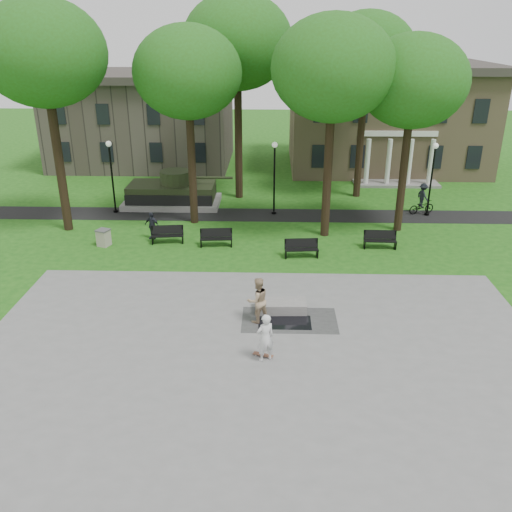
{
  "coord_description": "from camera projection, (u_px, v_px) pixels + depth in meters",
  "views": [
    {
      "loc": [
        0.35,
        -21.61,
        11.48
      ],
      "look_at": [
        -0.36,
        1.91,
        1.4
      ],
      "focal_mm": 38.0,
      "sensor_mm": 36.0,
      "label": 1
    }
  ],
  "objects": [
    {
      "name": "tree_1",
      "position": [
        188.0,
        73.0,
        30.63
      ],
      "size": [
        6.2,
        6.2,
        11.63
      ],
      "color": "black",
      "rests_on": "ground"
    },
    {
      "name": "trash_bin",
      "position": [
        104.0,
        238.0,
        30.34
      ],
      "size": [
        0.85,
        0.85,
        0.96
      ],
      "rotation": [
        0.0,
        0.0,
        -0.36
      ],
      "color": "#B0A891",
      "rests_on": "ground"
    },
    {
      "name": "tree_3",
      "position": [
        413.0,
        82.0,
        29.51
      ],
      "size": [
        6.0,
        6.0,
        11.19
      ],
      "color": "black",
      "rests_on": "ground"
    },
    {
      "name": "skateboarder",
      "position": [
        265.0,
        338.0,
        19.71
      ],
      "size": [
        0.83,
        0.73,
        1.92
      ],
      "primitive_type": "imported",
      "rotation": [
        0.0,
        0.0,
        3.63
      ],
      "color": "silver",
      "rests_on": "plaza"
    },
    {
      "name": "puddle",
      "position": [
        285.0,
        322.0,
        22.61
      ],
      "size": [
        2.2,
        1.2,
        0.0
      ],
      "primitive_type": "cube",
      "color": "black",
      "rests_on": "plaza"
    },
    {
      "name": "tree_0",
      "position": [
        43.0,
        54.0,
        29.04
      ],
      "size": [
        6.8,
        6.8,
        12.97
      ],
      "color": "black",
      "rests_on": "ground"
    },
    {
      "name": "park_bench_3",
      "position": [
        380.0,
        239.0,
        30.03
      ],
      "size": [
        1.81,
        0.57,
        1.0
      ],
      "rotation": [
        0.0,
        0.0,
        -0.03
      ],
      "color": "black",
      "rests_on": "ground"
    },
    {
      "name": "cyclist",
      "position": [
        422.0,
        201.0,
        35.41
      ],
      "size": [
        1.91,
        1.22,
        2.03
      ],
      "rotation": [
        0.0,
        0.0,
        1.93
      ],
      "color": "black",
      "rests_on": "ground"
    },
    {
      "name": "pedestrian_walker",
      "position": [
        152.0,
        225.0,
        31.24
      ],
      "size": [
        1.02,
        0.71,
        1.61
      ],
      "primitive_type": "imported",
      "rotation": [
        0.0,
        0.0,
        -0.38
      ],
      "color": "#21232D",
      "rests_on": "ground"
    },
    {
      "name": "footpath",
      "position": [
        266.0,
        215.0,
        35.41
      ],
      "size": [
        44.0,
        2.6,
        0.01
      ],
      "primitive_type": "cube",
      "color": "black",
      "rests_on": "ground"
    },
    {
      "name": "building_left",
      "position": [
        144.0,
        122.0,
        47.62
      ],
      "size": [
        15.0,
        10.0,
        7.2
      ],
      "primitive_type": "cube",
      "color": "#4C443D",
      "rests_on": "ground"
    },
    {
      "name": "park_bench_0",
      "position": [
        168.0,
        234.0,
        30.75
      ],
      "size": [
        1.84,
        0.72,
        1.0
      ],
      "rotation": [
        0.0,
        0.0,
        0.11
      ],
      "color": "black",
      "rests_on": "ground"
    },
    {
      "name": "lamp_mid",
      "position": [
        274.0,
        172.0,
        34.57
      ],
      "size": [
        0.36,
        0.36,
        4.73
      ],
      "color": "black",
      "rests_on": "ground"
    },
    {
      "name": "friend_watching",
      "position": [
        258.0,
        300.0,
        22.32
      ],
      "size": [
        1.21,
        1.12,
        1.99
      ],
      "primitive_type": "imported",
      "rotation": [
        0.0,
        0.0,
        3.63
      ],
      "color": "tan",
      "rests_on": "plaza"
    },
    {
      "name": "skateboard",
      "position": [
        263.0,
        355.0,
        20.31
      ],
      "size": [
        0.8,
        0.45,
        0.07
      ],
      "primitive_type": "cube",
      "rotation": [
        0.0,
        0.0,
        -0.35
      ],
      "color": "brown",
      "rests_on": "plaza"
    },
    {
      "name": "building_right",
      "position": [
        385.0,
        115.0,
        46.29
      ],
      "size": [
        17.0,
        12.0,
        8.6
      ],
      "color": "#9E8460",
      "rests_on": "ground"
    },
    {
      "name": "park_bench_2",
      "position": [
        302.0,
        248.0,
        28.86
      ],
      "size": [
        1.83,
        0.68,
        1.0
      ],
      "rotation": [
        0.0,
        0.0,
        0.09
      ],
      "color": "black",
      "rests_on": "ground"
    },
    {
      "name": "tank_monument",
      "position": [
        173.0,
        193.0,
        37.09
      ],
      "size": [
        7.45,
        3.4,
        2.4
      ],
      "color": "gray",
      "rests_on": "ground"
    },
    {
      "name": "lamp_left",
      "position": [
        112.0,
        171.0,
        34.86
      ],
      "size": [
        0.36,
        0.36,
        4.73
      ],
      "color": "black",
      "rests_on": "ground"
    },
    {
      "name": "plaza",
      "position": [
        260.0,
        365.0,
        19.79
      ],
      "size": [
        22.0,
        16.0,
        0.02
      ],
      "primitive_type": "cube",
      "color": "gray",
      "rests_on": "ground"
    },
    {
      "name": "tree_4",
      "position": [
        237.0,
        43.0,
        35.05
      ],
      "size": [
        7.2,
        7.2,
        13.5
      ],
      "color": "black",
      "rests_on": "ground"
    },
    {
      "name": "tree_5",
      "position": [
        367.0,
        54.0,
        35.56
      ],
      "size": [
        6.4,
        6.4,
        12.44
      ],
      "color": "black",
      "rests_on": "ground"
    },
    {
      "name": "tree_2",
      "position": [
        333.0,
        69.0,
        28.43
      ],
      "size": [
        6.6,
        6.6,
        12.16
      ],
      "color": "black",
      "rests_on": "ground"
    },
    {
      "name": "lamp_right",
      "position": [
        432.0,
        173.0,
        34.3
      ],
      "size": [
        0.36,
        0.36,
        4.73
      ],
      "color": "black",
      "rests_on": "ground"
    },
    {
      "name": "ground",
      "position": [
        263.0,
        301.0,
        24.39
      ],
      "size": [
        120.0,
        120.0,
        0.0
      ],
      "primitive_type": "plane",
      "color": "#1A5113",
      "rests_on": "ground"
    },
    {
      "name": "concrete_block",
      "position": [
        281.0,
        306.0,
        23.46
      ],
      "size": [
        2.23,
        1.08,
        0.45
      ],
      "primitive_type": "cube",
      "rotation": [
        0.0,
        0.0,
        0.04
      ],
      "color": "gray",
      "rests_on": "plaza"
    },
    {
      "name": "park_bench_1",
      "position": [
        216.0,
        237.0,
        30.3
      ],
      "size": [
        1.83,
        0.66,
        1.0
      ],
      "rotation": [
        0.0,
        0.0,
        0.08
      ],
      "color": "black",
      "rests_on": "ground"
    }
  ]
}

